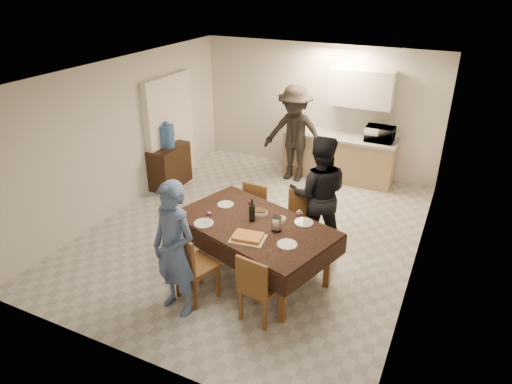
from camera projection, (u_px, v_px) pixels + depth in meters
floor at (255, 231)px, 7.51m from camera, size 5.00×6.00×0.02m
ceiling at (254, 72)px, 6.36m from camera, size 5.00×6.00×0.02m
wall_back at (318, 109)px, 9.36m from camera, size 5.00×0.02×2.60m
wall_front at (123, 261)px, 4.50m from camera, size 5.00×0.02×2.60m
wall_left at (125, 135)px, 7.90m from camera, size 0.02×6.00×2.60m
wall_right at (426, 189)px, 5.97m from camera, size 0.02×6.00×2.60m
stub_partition at (170, 129)px, 8.95m from camera, size 0.15×1.40×2.10m
kitchen_base_cabinet at (338, 158)px, 9.25m from camera, size 2.20×0.60×0.86m
kitchen_worktop at (340, 137)px, 9.05m from camera, size 2.24×0.64×0.05m
upper_cabinet at (362, 88)px, 8.62m from camera, size 1.20×0.34×0.70m
dining_table at (254, 226)px, 6.12m from camera, size 2.39×1.81×0.83m
chair_near_left at (192, 261)px, 5.69m from camera, size 0.59×0.60×0.54m
chair_near_right at (257, 283)px, 5.36m from camera, size 0.48×0.48×0.51m
chair_far_left at (246, 212)px, 6.93m from camera, size 0.44×0.44×0.49m
chair_far_right at (302, 222)px, 6.55m from camera, size 0.60×0.62×0.54m
console at (170, 166)px, 8.94m from camera, size 0.44×0.88×0.81m
water_jug at (167, 136)px, 8.66m from camera, size 0.28×0.28×0.43m
wine_bottle at (252, 210)px, 6.09m from camera, size 0.08×0.08×0.33m
water_pitcher at (277, 224)px, 5.88m from camera, size 0.13×0.13×0.20m
savoury_tart at (248, 237)px, 5.74m from camera, size 0.47×0.37×0.05m
salad_bowl at (280, 220)px, 6.12m from camera, size 0.16×0.16×0.06m
mushroom_dish at (259, 212)px, 6.34m from camera, size 0.22×0.22×0.04m
wine_glass_a at (209, 217)px, 6.07m from camera, size 0.08×0.08×0.18m
wine_glass_b at (299, 217)px, 6.05m from camera, size 0.09×0.09×0.21m
wine_glass_c at (250, 205)px, 6.38m from camera, size 0.08×0.08×0.18m
plate_near_left at (204, 223)px, 6.09m from camera, size 0.27×0.27×0.02m
plate_near_right at (287, 244)px, 5.62m from camera, size 0.25×0.25×0.01m
plate_far_left at (225, 204)px, 6.57m from camera, size 0.23×0.23×0.01m
plate_far_right at (304, 222)px, 6.11m from camera, size 0.25×0.25×0.01m
microwave at (380, 134)px, 8.68m from camera, size 0.53×0.36×0.29m
person_near at (174, 250)px, 5.44m from camera, size 0.71×0.54×1.76m
person_far at (318, 194)px, 6.70m from camera, size 1.06×0.94×1.82m
person_kitchen at (294, 134)px, 8.96m from camera, size 1.24×0.72×1.93m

